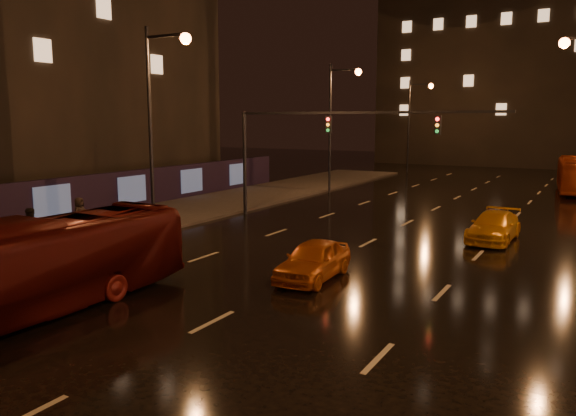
{
  "coord_description": "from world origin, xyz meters",
  "views": [
    {
      "loc": [
        9.43,
        -8.24,
        5.69
      ],
      "look_at": [
        -0.62,
        9.48,
        2.5
      ],
      "focal_mm": 35.0,
      "sensor_mm": 36.0,
      "label": 1
    }
  ],
  "objects_px": {
    "bus_red": "(35,267)",
    "taxi_near": "(313,260)",
    "taxi_far": "(494,227)",
    "pedestrian_b": "(33,232)",
    "pedestrian_c": "(80,215)",
    "bus_curb": "(576,175)"
  },
  "relations": [
    {
      "from": "pedestrian_c",
      "to": "bus_curb",
      "type": "bearing_deg",
      "value": -54.3
    },
    {
      "from": "pedestrian_c",
      "to": "taxi_near",
      "type": "bearing_deg",
      "value": -116.12
    },
    {
      "from": "bus_curb",
      "to": "taxi_near",
      "type": "xyz_separation_m",
      "value": [
        -6.91,
        -32.45,
        -0.69
      ]
    },
    {
      "from": "bus_curb",
      "to": "taxi_far",
      "type": "height_order",
      "value": "bus_curb"
    },
    {
      "from": "bus_red",
      "to": "pedestrian_b",
      "type": "xyz_separation_m",
      "value": [
        -6.09,
        4.35,
        -0.3
      ]
    },
    {
      "from": "taxi_near",
      "to": "pedestrian_b",
      "type": "distance_m",
      "value": 11.9
    },
    {
      "from": "pedestrian_b",
      "to": "pedestrian_c",
      "type": "xyz_separation_m",
      "value": [
        -2.3,
        4.33,
        -0.11
      ]
    },
    {
      "from": "bus_curb",
      "to": "taxi_near",
      "type": "height_order",
      "value": "bus_curb"
    },
    {
      "from": "pedestrian_b",
      "to": "bus_curb",
      "type": "bearing_deg",
      "value": -3.54
    },
    {
      "from": "bus_curb",
      "to": "pedestrian_b",
      "type": "relative_size",
      "value": 5.08
    },
    {
      "from": "taxi_near",
      "to": "taxi_far",
      "type": "bearing_deg",
      "value": 62.87
    },
    {
      "from": "taxi_near",
      "to": "pedestrian_c",
      "type": "bearing_deg",
      "value": 171.56
    },
    {
      "from": "bus_red",
      "to": "taxi_near",
      "type": "height_order",
      "value": "bus_red"
    },
    {
      "from": "bus_red",
      "to": "pedestrian_c",
      "type": "height_order",
      "value": "bus_red"
    },
    {
      "from": "taxi_near",
      "to": "taxi_far",
      "type": "height_order",
      "value": "taxi_near"
    },
    {
      "from": "pedestrian_b",
      "to": "pedestrian_c",
      "type": "relative_size",
      "value": 1.13
    },
    {
      "from": "pedestrian_c",
      "to": "pedestrian_b",
      "type": "bearing_deg",
      "value": -172.75
    },
    {
      "from": "taxi_near",
      "to": "pedestrian_c",
      "type": "relative_size",
      "value": 2.36
    },
    {
      "from": "pedestrian_c",
      "to": "taxi_far",
      "type": "bearing_deg",
      "value": -85.08
    },
    {
      "from": "taxi_near",
      "to": "bus_red",
      "type": "bearing_deg",
      "value": -129.31
    },
    {
      "from": "bus_red",
      "to": "pedestrian_c",
      "type": "xyz_separation_m",
      "value": [
        -8.39,
        8.68,
        -0.41
      ]
    },
    {
      "from": "taxi_near",
      "to": "pedestrian_b",
      "type": "bearing_deg",
      "value": -168.3
    }
  ]
}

